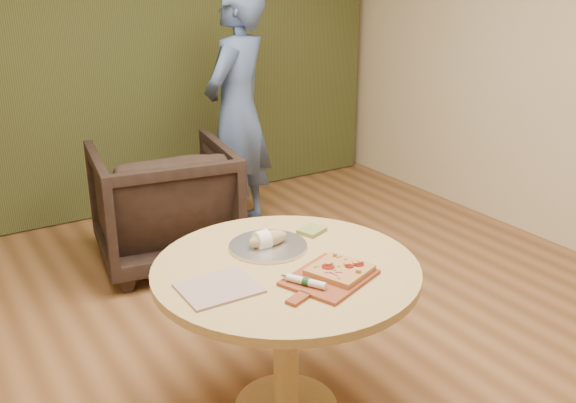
{
  "coord_description": "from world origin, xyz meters",
  "views": [
    {
      "loc": [
        -1.51,
        -2.12,
        1.97
      ],
      "look_at": [
        -0.02,
        0.25,
        0.92
      ],
      "focal_mm": 40.0,
      "sensor_mm": 36.0,
      "label": 1
    }
  ],
  "objects_px": {
    "pizza_paddle": "(328,279)",
    "cutlery_roll": "(306,282)",
    "flatbread_pizza": "(340,270)",
    "armchair": "(164,198)",
    "serving_tray": "(268,246)",
    "pedestal_table": "(286,295)",
    "bread_roll": "(266,239)",
    "person_standing": "(238,112)"
  },
  "relations": [
    {
      "from": "pizza_paddle",
      "to": "serving_tray",
      "type": "height_order",
      "value": "serving_tray"
    },
    {
      "from": "serving_tray",
      "to": "armchair",
      "type": "relative_size",
      "value": 0.39
    },
    {
      "from": "pedestal_table",
      "to": "pizza_paddle",
      "type": "distance_m",
      "value": 0.27
    },
    {
      "from": "serving_tray",
      "to": "armchair",
      "type": "bearing_deg",
      "value": 85.53
    },
    {
      "from": "serving_tray",
      "to": "flatbread_pizza",
      "type": "bearing_deg",
      "value": -74.21
    },
    {
      "from": "person_standing",
      "to": "armchair",
      "type": "bearing_deg",
      "value": -15.46
    },
    {
      "from": "pizza_paddle",
      "to": "cutlery_roll",
      "type": "distance_m",
      "value": 0.12
    },
    {
      "from": "armchair",
      "to": "flatbread_pizza",
      "type": "bearing_deg",
      "value": 98.87
    },
    {
      "from": "cutlery_roll",
      "to": "person_standing",
      "type": "height_order",
      "value": "person_standing"
    },
    {
      "from": "pizza_paddle",
      "to": "armchair",
      "type": "xyz_separation_m",
      "value": [
        0.08,
        2.03,
        -0.3
      ]
    },
    {
      "from": "bread_roll",
      "to": "pizza_paddle",
      "type": "bearing_deg",
      "value": -82.32
    },
    {
      "from": "serving_tray",
      "to": "bread_roll",
      "type": "xyz_separation_m",
      "value": [
        -0.01,
        0.0,
        0.04
      ]
    },
    {
      "from": "person_standing",
      "to": "pedestal_table",
      "type": "bearing_deg",
      "value": 33.42
    },
    {
      "from": "flatbread_pizza",
      "to": "armchair",
      "type": "distance_m",
      "value": 2.04
    },
    {
      "from": "pizza_paddle",
      "to": "cutlery_roll",
      "type": "height_order",
      "value": "cutlery_roll"
    },
    {
      "from": "pedestal_table",
      "to": "bread_roll",
      "type": "bearing_deg",
      "value": 84.46
    },
    {
      "from": "pizza_paddle",
      "to": "flatbread_pizza",
      "type": "height_order",
      "value": "flatbread_pizza"
    },
    {
      "from": "pedestal_table",
      "to": "cutlery_roll",
      "type": "bearing_deg",
      "value": -100.75
    },
    {
      "from": "pizza_paddle",
      "to": "cutlery_roll",
      "type": "xyz_separation_m",
      "value": [
        -0.11,
        -0.01,
        0.02
      ]
    },
    {
      "from": "pedestal_table",
      "to": "pizza_paddle",
      "type": "relative_size",
      "value": 2.42
    },
    {
      "from": "pedestal_table",
      "to": "cutlery_roll",
      "type": "xyz_separation_m",
      "value": [
        -0.04,
        -0.22,
        0.17
      ]
    },
    {
      "from": "armchair",
      "to": "pizza_paddle",
      "type": "bearing_deg",
      "value": 97.01
    },
    {
      "from": "pedestal_table",
      "to": "bread_roll",
      "type": "relative_size",
      "value": 5.95
    },
    {
      "from": "pedestal_table",
      "to": "bread_roll",
      "type": "xyz_separation_m",
      "value": [
        0.02,
        0.2,
        0.18
      ]
    },
    {
      "from": "person_standing",
      "to": "bread_roll",
      "type": "bearing_deg",
      "value": 31.76
    },
    {
      "from": "pizza_paddle",
      "to": "armchair",
      "type": "height_order",
      "value": "armchair"
    },
    {
      "from": "cutlery_roll",
      "to": "pizza_paddle",
      "type": "bearing_deg",
      "value": -25.09
    },
    {
      "from": "flatbread_pizza",
      "to": "armchair",
      "type": "height_order",
      "value": "armchair"
    },
    {
      "from": "pizza_paddle",
      "to": "serving_tray",
      "type": "bearing_deg",
      "value": 75.59
    },
    {
      "from": "pizza_paddle",
      "to": "person_standing",
      "type": "relative_size",
      "value": 0.26
    },
    {
      "from": "person_standing",
      "to": "cutlery_roll",
      "type": "bearing_deg",
      "value": 34.49
    },
    {
      "from": "serving_tray",
      "to": "pizza_paddle",
      "type": "bearing_deg",
      "value": -83.56
    },
    {
      "from": "pizza_paddle",
      "to": "cutlery_roll",
      "type": "relative_size",
      "value": 2.58
    },
    {
      "from": "cutlery_roll",
      "to": "pedestal_table",
      "type": "bearing_deg",
      "value": 49.8
    },
    {
      "from": "serving_tray",
      "to": "armchair",
      "type": "height_order",
      "value": "armchair"
    },
    {
      "from": "pedestal_table",
      "to": "armchair",
      "type": "relative_size",
      "value": 1.25
    },
    {
      "from": "bread_roll",
      "to": "flatbread_pizza",
      "type": "bearing_deg",
      "value": -73.03
    },
    {
      "from": "pedestal_table",
      "to": "armchair",
      "type": "bearing_deg",
      "value": 85.14
    },
    {
      "from": "pedestal_table",
      "to": "armchair",
      "type": "distance_m",
      "value": 1.83
    },
    {
      "from": "cutlery_roll",
      "to": "armchair",
      "type": "xyz_separation_m",
      "value": [
        0.2,
        2.03,
        -0.32
      ]
    },
    {
      "from": "armchair",
      "to": "bread_roll",
      "type": "bearing_deg",
      "value": 94.52
    },
    {
      "from": "pizza_paddle",
      "to": "bread_roll",
      "type": "xyz_separation_m",
      "value": [
        -0.05,
        0.4,
        0.04
      ]
    }
  ]
}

